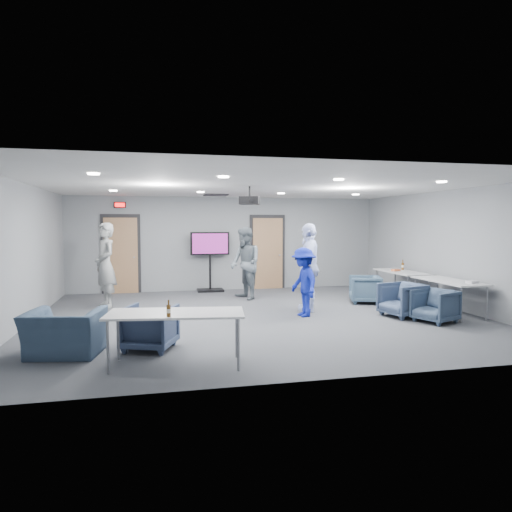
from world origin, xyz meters
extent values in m
plane|color=#33363A|center=(0.00, 0.00, 0.00)|extent=(9.00, 9.00, 0.00)
plane|color=silver|center=(0.00, 0.00, 2.70)|extent=(9.00, 9.00, 0.00)
cube|color=gray|center=(0.00, 4.00, 1.35)|extent=(9.00, 0.02, 2.70)
cube|color=gray|center=(0.00, -4.00, 1.35)|extent=(9.00, 0.02, 2.70)
cube|color=gray|center=(-4.50, 0.00, 1.35)|extent=(0.02, 8.00, 2.70)
cube|color=gray|center=(4.50, 0.00, 1.35)|extent=(0.02, 8.00, 2.70)
cube|color=black|center=(-3.00, 3.97, 1.08)|extent=(1.06, 0.06, 2.24)
cube|color=#996F4A|center=(-3.00, 3.93, 1.05)|extent=(0.90, 0.05, 2.10)
cylinder|color=gray|center=(-2.65, 3.88, 1.00)|extent=(0.04, 0.10, 0.04)
cube|color=black|center=(1.20, 3.97, 1.08)|extent=(1.06, 0.06, 2.24)
cube|color=#996F4A|center=(1.20, 3.93, 1.05)|extent=(0.90, 0.05, 2.10)
cylinder|color=gray|center=(1.55, 3.88, 1.00)|extent=(0.04, 0.10, 0.04)
cube|color=black|center=(-3.00, 3.94, 2.45)|extent=(0.32, 0.06, 0.16)
cube|color=#FF0C0C|center=(-3.00, 3.90, 2.45)|extent=(0.26, 0.02, 0.11)
cube|color=black|center=(-0.50, 2.80, 2.69)|extent=(0.60, 0.60, 0.03)
cylinder|color=white|center=(-3.00, -1.80, 2.69)|extent=(0.18, 0.18, 0.02)
cylinder|color=white|center=(-3.00, 1.80, 2.69)|extent=(0.18, 0.18, 0.02)
cylinder|color=white|center=(-1.00, -1.80, 2.69)|extent=(0.18, 0.18, 0.02)
cylinder|color=white|center=(-1.00, 1.80, 2.69)|extent=(0.18, 0.18, 0.02)
cylinder|color=white|center=(1.00, -1.80, 2.69)|extent=(0.18, 0.18, 0.02)
cylinder|color=white|center=(1.00, 1.80, 2.69)|extent=(0.18, 0.18, 0.02)
cylinder|color=white|center=(3.00, -1.80, 2.69)|extent=(0.18, 0.18, 0.02)
cylinder|color=white|center=(3.00, 1.80, 2.69)|extent=(0.18, 0.18, 0.02)
imported|color=#979997|center=(-3.21, 1.77, 0.98)|extent=(0.72, 0.84, 1.96)
imported|color=slate|center=(0.16, 2.17, 0.92)|extent=(0.92, 1.06, 1.85)
imported|color=#C6D3FF|center=(1.22, 0.32, 0.97)|extent=(0.80, 1.23, 1.94)
imported|color=navy|center=(0.91, -0.22, 0.72)|extent=(0.64, 0.99, 1.44)
imported|color=#384E62|center=(2.90, 0.97, 0.34)|extent=(0.94, 0.92, 0.67)
imported|color=#35425B|center=(2.90, -0.73, 0.35)|extent=(0.93, 0.92, 0.71)
imported|color=#314156|center=(3.23, -1.36, 0.32)|extent=(0.91, 0.90, 0.65)
imported|color=#384562|center=(-2.20, -2.10, 0.34)|extent=(0.95, 0.96, 0.68)
imported|color=#36485E|center=(-3.41, -2.18, 0.33)|extent=(1.18, 1.08, 0.67)
cube|color=#AEB1B3|center=(4.00, 1.19, 0.71)|extent=(0.71, 1.70, 0.03)
cylinder|color=gray|center=(3.73, 1.96, 0.35)|extent=(0.04, 0.04, 0.70)
cylinder|color=gray|center=(3.73, 0.43, 0.35)|extent=(0.04, 0.04, 0.70)
cylinder|color=gray|center=(4.27, 1.96, 0.35)|extent=(0.04, 0.04, 0.70)
cylinder|color=gray|center=(4.27, 0.43, 0.35)|extent=(0.04, 0.04, 0.70)
cube|color=#AEB1B3|center=(4.00, -0.71, 0.71)|extent=(0.73, 1.76, 0.03)
cylinder|color=gray|center=(3.71, 0.10, 0.35)|extent=(0.04, 0.04, 0.70)
cylinder|color=gray|center=(3.71, -1.51, 0.35)|extent=(0.04, 0.04, 0.70)
cylinder|color=gray|center=(4.29, 0.10, 0.35)|extent=(0.04, 0.04, 0.70)
cylinder|color=gray|center=(4.29, -1.51, 0.35)|extent=(0.04, 0.04, 0.70)
cube|color=#AEB1B3|center=(-1.85, -3.00, 0.71)|extent=(1.92, 1.01, 0.03)
cylinder|color=gray|center=(-0.98, -2.82, 0.35)|extent=(0.04, 0.04, 0.70)
cylinder|color=gray|center=(-2.63, -2.58, 0.35)|extent=(0.04, 0.04, 0.70)
cylinder|color=gray|center=(-1.06, -3.42, 0.35)|extent=(0.04, 0.04, 0.70)
cylinder|color=gray|center=(-2.72, -3.18, 0.35)|extent=(0.04, 0.04, 0.70)
cylinder|color=#56330E|center=(-1.95, -3.28, 0.81)|extent=(0.05, 0.05, 0.15)
cylinder|color=#56330E|center=(-1.95, -3.28, 0.92)|extent=(0.02, 0.02, 0.07)
cylinder|color=beige|center=(-1.95, -3.28, 0.81)|extent=(0.06, 0.06, 0.05)
cylinder|color=#56330E|center=(4.23, 1.53, 0.82)|extent=(0.07, 0.07, 0.18)
cylinder|color=#56330E|center=(4.23, 1.53, 0.96)|extent=(0.02, 0.02, 0.08)
cylinder|color=beige|center=(4.23, 1.53, 0.82)|extent=(0.07, 0.07, 0.06)
cube|color=#BB572E|center=(3.90, 1.29, 0.75)|extent=(0.24, 0.20, 0.05)
cube|color=silver|center=(4.15, -1.23, 0.76)|extent=(0.25, 0.21, 0.05)
cube|color=black|center=(-0.55, 3.75, 0.03)|extent=(0.74, 0.53, 0.06)
cylinder|color=black|center=(-0.55, 3.75, 0.69)|extent=(0.06, 0.06, 1.27)
cube|color=black|center=(-0.55, 3.75, 1.37)|extent=(1.11, 0.07, 0.65)
cube|color=#7F1C74|center=(-0.55, 3.70, 1.37)|extent=(1.00, 0.01, 0.57)
cylinder|color=black|center=(-0.20, -0.06, 2.58)|extent=(0.04, 0.04, 0.22)
cube|color=black|center=(-0.20, -0.06, 2.40)|extent=(0.48, 0.45, 0.16)
cylinder|color=black|center=(-0.20, -0.24, 2.40)|extent=(0.08, 0.06, 0.08)
camera|label=1|loc=(-2.13, -9.19, 1.92)|focal=32.00mm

